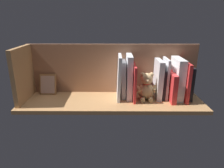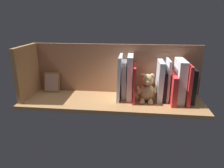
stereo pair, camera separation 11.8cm
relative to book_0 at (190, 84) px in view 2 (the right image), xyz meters
The scene contains 16 objects.
ground_plane 46.72cm from the book_0, ahead, with size 106.47×31.51×2.20cm, color #A87A4C.
shelf_back_panel 46.48cm from the book_0, 11.38° to the right, with size 106.47×1.50×31.19cm, color #976446.
shelf_side_divider 96.72cm from the book_0, ahead, with size 2.40×25.51×31.19cm, color #A87A4C.
book_0 is the anchor object (origin of this frame).
book_1 3.74cm from the book_0, 33.58° to the left, with size 1.89×19.70×22.57cm, color red.
dictionary_thick_white 6.98cm from the book_0, ahead, with size 4.52×17.68×24.33cm, color white.
book_2 10.92cm from the book_0, 12.75° to the left, with size 2.70×20.67×16.57cm, color red.
book_3 13.24cm from the book_0, ahead, with size 1.44×14.15×23.83cm, color silver.
book_4 14.95cm from the book_0, ahead, with size 1.42×14.93×17.55cm, color black.
book_5 17.63cm from the book_0, ahead, with size 3.00×15.86×23.08cm, color silver.
teddy_bear 25.40cm from the book_0, ahead, with size 13.49×10.64×16.62cm.
book_6 32.33cm from the book_0, ahead, with size 1.38×19.37×20.93cm, color red.
book_7 35.14cm from the book_0, ahead, with size 3.18×15.70×26.00cm, color silver.
book_8 38.42cm from the book_0, ahead, with size 2.71×12.87×22.36cm, color silver.
book_9 41.13cm from the book_0, ahead, with size 1.69×17.47×25.95cm, color silver.
picture_frame_leaning 86.26cm from the book_0, ahead, with size 10.19×4.73×12.91cm.
Camera 2 is at (-12.47, 111.13, 46.93)cm, focal length 32.45 mm.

